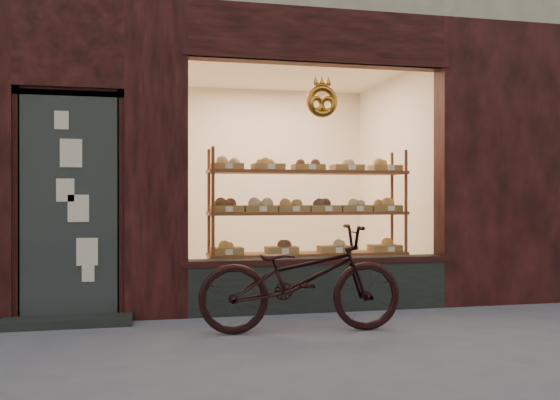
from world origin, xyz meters
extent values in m
plane|color=#51515D|center=(0.00, 0.00, 0.00)|extent=(90.00, 90.00, 0.00)
cube|color=black|center=(0.45, 2.12, 0.28)|extent=(2.70, 0.25, 0.55)
cube|color=#2D3333|center=(-2.00, 2.06, 1.10)|extent=(0.90, 0.04, 2.15)
cube|color=black|center=(-2.00, 1.90, 0.04)|extent=(1.15, 0.35, 0.08)
torus|color=#C17824|center=(0.45, 2.02, 2.15)|extent=(0.33, 0.07, 0.33)
cube|color=brown|center=(0.45, 2.55, 0.05)|extent=(2.20, 0.45, 0.04)
cube|color=brown|center=(0.45, 2.55, 0.55)|extent=(2.20, 0.45, 0.03)
cube|color=brown|center=(0.45, 2.55, 1.00)|extent=(2.20, 0.45, 0.04)
cube|color=brown|center=(0.45, 2.55, 1.45)|extent=(2.20, 0.45, 0.04)
cylinder|color=brown|center=(-0.62, 2.35, 0.85)|extent=(0.04, 0.04, 1.70)
cylinder|color=brown|center=(1.52, 2.35, 0.85)|extent=(0.04, 0.04, 1.70)
cylinder|color=brown|center=(-0.62, 2.75, 0.85)|extent=(0.04, 0.04, 1.70)
cylinder|color=brown|center=(1.52, 2.75, 0.85)|extent=(0.04, 0.04, 1.70)
cube|color=olive|center=(-0.45, 2.55, 0.60)|extent=(0.34, 0.24, 0.07)
sphere|color=#B67A25|center=(-0.45, 2.55, 0.69)|extent=(0.11, 0.11, 0.11)
cube|color=white|center=(-0.45, 2.36, 0.60)|extent=(0.07, 0.01, 0.05)
cube|color=olive|center=(0.15, 2.55, 0.60)|extent=(0.34, 0.24, 0.07)
sphere|color=#472B1D|center=(0.15, 2.55, 0.69)|extent=(0.11, 0.11, 0.11)
cube|color=white|center=(0.15, 2.36, 0.60)|extent=(0.08, 0.01, 0.05)
cube|color=olive|center=(0.75, 2.55, 0.60)|extent=(0.34, 0.24, 0.07)
sphere|color=tan|center=(0.75, 2.55, 0.69)|extent=(0.11, 0.11, 0.11)
cube|color=white|center=(0.75, 2.36, 0.60)|extent=(0.07, 0.01, 0.05)
cube|color=olive|center=(1.35, 2.55, 0.60)|extent=(0.34, 0.24, 0.07)
sphere|color=#B67A25|center=(1.35, 2.55, 0.69)|extent=(0.11, 0.11, 0.11)
cube|color=white|center=(1.35, 2.36, 0.60)|extent=(0.08, 0.01, 0.05)
cube|color=olive|center=(-0.45, 2.55, 1.05)|extent=(0.34, 0.24, 0.07)
sphere|color=#472B1D|center=(-0.45, 2.55, 1.14)|extent=(0.11, 0.11, 0.11)
cube|color=white|center=(-0.45, 2.36, 1.05)|extent=(0.07, 0.01, 0.06)
cube|color=olive|center=(-0.09, 2.55, 1.05)|extent=(0.34, 0.24, 0.07)
sphere|color=tan|center=(-0.09, 2.55, 1.14)|extent=(0.11, 0.11, 0.11)
cube|color=white|center=(-0.09, 2.36, 1.05)|extent=(0.08, 0.01, 0.06)
cube|color=olive|center=(0.27, 2.55, 1.05)|extent=(0.34, 0.24, 0.07)
sphere|color=#B67A25|center=(0.27, 2.55, 1.14)|extent=(0.11, 0.11, 0.11)
cube|color=white|center=(0.27, 2.36, 1.05)|extent=(0.07, 0.01, 0.06)
cube|color=olive|center=(0.63, 2.55, 1.05)|extent=(0.34, 0.24, 0.07)
sphere|color=#472B1D|center=(0.63, 2.55, 1.14)|extent=(0.11, 0.11, 0.11)
cube|color=white|center=(0.63, 2.36, 1.05)|extent=(0.07, 0.01, 0.06)
cube|color=olive|center=(0.99, 2.55, 1.05)|extent=(0.34, 0.24, 0.07)
sphere|color=tan|center=(0.99, 2.55, 1.14)|extent=(0.11, 0.11, 0.11)
cube|color=white|center=(0.99, 2.36, 1.05)|extent=(0.08, 0.01, 0.06)
cube|color=olive|center=(1.35, 2.55, 1.05)|extent=(0.34, 0.24, 0.07)
sphere|color=#B67A25|center=(1.35, 2.55, 1.14)|extent=(0.11, 0.11, 0.11)
cube|color=white|center=(1.35, 2.36, 1.05)|extent=(0.08, 0.01, 0.06)
cube|color=olive|center=(-0.45, 2.55, 1.50)|extent=(0.34, 0.24, 0.07)
sphere|color=tan|center=(-0.45, 2.55, 1.59)|extent=(0.11, 0.11, 0.11)
cube|color=white|center=(-0.45, 2.36, 1.50)|extent=(0.07, 0.01, 0.06)
cube|color=olive|center=(0.00, 2.55, 1.50)|extent=(0.34, 0.24, 0.07)
sphere|color=#B67A25|center=(0.00, 2.55, 1.59)|extent=(0.11, 0.11, 0.11)
cube|color=white|center=(0.00, 2.36, 1.50)|extent=(0.07, 0.01, 0.06)
cube|color=olive|center=(0.45, 2.55, 1.50)|extent=(0.34, 0.24, 0.07)
sphere|color=#472B1D|center=(0.45, 2.55, 1.59)|extent=(0.11, 0.11, 0.11)
cube|color=white|center=(0.45, 2.36, 1.50)|extent=(0.07, 0.01, 0.06)
cube|color=olive|center=(0.90, 2.55, 1.50)|extent=(0.34, 0.24, 0.07)
sphere|color=tan|center=(0.90, 2.55, 1.59)|extent=(0.11, 0.11, 0.11)
cube|color=white|center=(0.90, 2.36, 1.50)|extent=(0.07, 0.01, 0.06)
cube|color=olive|center=(1.35, 2.55, 1.50)|extent=(0.34, 0.24, 0.07)
sphere|color=#B67A25|center=(1.35, 2.55, 1.59)|extent=(0.11, 0.11, 0.11)
cube|color=white|center=(1.35, 2.36, 1.50)|extent=(0.08, 0.01, 0.06)
imported|color=black|center=(0.01, 1.18, 0.47)|extent=(1.81, 0.74, 0.93)
camera|label=1|loc=(-1.36, -4.06, 1.17)|focal=40.00mm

